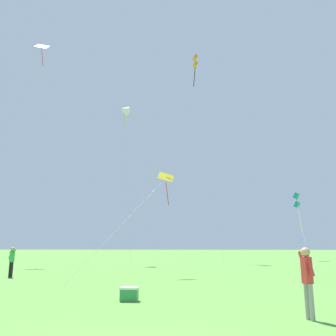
{
  "coord_description": "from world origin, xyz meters",
  "views": [
    {
      "loc": [
        1.23,
        -5.7,
        1.75
      ],
      "look_at": [
        -2.15,
        29.83,
        9.68
      ],
      "focal_mm": 37.88,
      "sensor_mm": 36.0,
      "label": 1
    }
  ],
  "objects_px": {
    "kite_white_distant": "(124,110)",
    "kite_teal_box": "(297,201)",
    "person_near_tree": "(307,276)",
    "person_with_spool": "(12,259)",
    "kite_orange_box": "(195,63)",
    "kite_purple_streamer": "(39,56)",
    "kite_yellow_diamond": "(163,183)",
    "picnic_cooler": "(129,294)"
  },
  "relations": [
    {
      "from": "kite_yellow_diamond",
      "to": "person_near_tree",
      "type": "distance_m",
      "value": 14.31
    },
    {
      "from": "kite_teal_box",
      "to": "picnic_cooler",
      "type": "bearing_deg",
      "value": -112.47
    },
    {
      "from": "person_with_spool",
      "to": "picnic_cooler",
      "type": "distance_m",
      "value": 12.03
    },
    {
      "from": "person_near_tree",
      "to": "person_with_spool",
      "type": "xyz_separation_m",
      "value": [
        -13.69,
        10.89,
        0.0
      ]
    },
    {
      "from": "kite_teal_box",
      "to": "picnic_cooler",
      "type": "xyz_separation_m",
      "value": [
        -15.21,
        -36.77,
        -7.46
      ]
    },
    {
      "from": "person_near_tree",
      "to": "person_with_spool",
      "type": "distance_m",
      "value": 17.49
    },
    {
      "from": "kite_teal_box",
      "to": "kite_orange_box",
      "type": "bearing_deg",
      "value": -165.28
    },
    {
      "from": "kite_yellow_diamond",
      "to": "picnic_cooler",
      "type": "xyz_separation_m",
      "value": [
        -0.01,
        -9.98,
        -5.46
      ]
    },
    {
      "from": "kite_teal_box",
      "to": "person_near_tree",
      "type": "height_order",
      "value": "kite_teal_box"
    },
    {
      "from": "kite_orange_box",
      "to": "kite_purple_streamer",
      "type": "bearing_deg",
      "value": -155.27
    },
    {
      "from": "person_near_tree",
      "to": "kite_white_distant",
      "type": "bearing_deg",
      "value": 111.58
    },
    {
      "from": "person_with_spool",
      "to": "picnic_cooler",
      "type": "relative_size",
      "value": 2.89
    },
    {
      "from": "person_with_spool",
      "to": "kite_purple_streamer",
      "type": "bearing_deg",
      "value": 115.67
    },
    {
      "from": "kite_orange_box",
      "to": "person_with_spool",
      "type": "relative_size",
      "value": 16.21
    },
    {
      "from": "kite_teal_box",
      "to": "kite_purple_streamer",
      "type": "bearing_deg",
      "value": -159.28
    },
    {
      "from": "kite_purple_streamer",
      "to": "kite_teal_box",
      "type": "xyz_separation_m",
      "value": [
        31.79,
        12.02,
        -16.34
      ]
    },
    {
      "from": "person_near_tree",
      "to": "person_with_spool",
      "type": "relative_size",
      "value": 1.0
    },
    {
      "from": "kite_purple_streamer",
      "to": "person_near_tree",
      "type": "distance_m",
      "value": 41.75
    },
    {
      "from": "kite_purple_streamer",
      "to": "person_near_tree",
      "type": "relative_size",
      "value": 15.12
    },
    {
      "from": "person_near_tree",
      "to": "picnic_cooler",
      "type": "height_order",
      "value": "person_near_tree"
    },
    {
      "from": "kite_orange_box",
      "to": "person_with_spool",
      "type": "height_order",
      "value": "kite_orange_box"
    },
    {
      "from": "kite_white_distant",
      "to": "kite_orange_box",
      "type": "relative_size",
      "value": 0.64
    },
    {
      "from": "picnic_cooler",
      "to": "kite_teal_box",
      "type": "bearing_deg",
      "value": 67.53
    },
    {
      "from": "kite_yellow_diamond",
      "to": "kite_teal_box",
      "type": "relative_size",
      "value": 0.68
    },
    {
      "from": "kite_yellow_diamond",
      "to": "picnic_cooler",
      "type": "bearing_deg",
      "value": -90.04
    },
    {
      "from": "picnic_cooler",
      "to": "kite_purple_streamer",
      "type": "bearing_deg",
      "value": 123.82
    },
    {
      "from": "kite_white_distant",
      "to": "person_with_spool",
      "type": "relative_size",
      "value": 10.36
    },
    {
      "from": "kite_orange_box",
      "to": "person_with_spool",
      "type": "distance_m",
      "value": 37.54
    },
    {
      "from": "kite_yellow_diamond",
      "to": "kite_white_distant",
      "type": "bearing_deg",
      "value": 111.48
    },
    {
      "from": "person_near_tree",
      "to": "kite_yellow_diamond",
      "type": "bearing_deg",
      "value": 111.7
    },
    {
      "from": "kite_teal_box",
      "to": "person_with_spool",
      "type": "distance_m",
      "value": 37.76
    },
    {
      "from": "kite_teal_box",
      "to": "picnic_cooler",
      "type": "distance_m",
      "value": 40.49
    },
    {
      "from": "kite_white_distant",
      "to": "kite_teal_box",
      "type": "height_order",
      "value": "kite_white_distant"
    },
    {
      "from": "kite_purple_streamer",
      "to": "picnic_cooler",
      "type": "distance_m",
      "value": 38.13
    },
    {
      "from": "kite_white_distant",
      "to": "kite_purple_streamer",
      "type": "bearing_deg",
      "value": -173.2
    },
    {
      "from": "kite_teal_box",
      "to": "kite_orange_box",
      "type": "height_order",
      "value": "kite_orange_box"
    },
    {
      "from": "person_near_tree",
      "to": "kite_purple_streamer",
      "type": "bearing_deg",
      "value": 128.29
    },
    {
      "from": "kite_teal_box",
      "to": "kite_yellow_diamond",
      "type": "bearing_deg",
      "value": -119.56
    },
    {
      "from": "kite_yellow_diamond",
      "to": "person_with_spool",
      "type": "height_order",
      "value": "kite_yellow_diamond"
    },
    {
      "from": "kite_teal_box",
      "to": "person_with_spool",
      "type": "bearing_deg",
      "value": -129.98
    },
    {
      "from": "kite_white_distant",
      "to": "kite_teal_box",
      "type": "xyz_separation_m",
      "value": [
        21.5,
        10.8,
        -9.56
      ]
    },
    {
      "from": "person_with_spool",
      "to": "picnic_cooler",
      "type": "xyz_separation_m",
      "value": [
        8.67,
        -8.29,
        -0.82
      ]
    }
  ]
}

